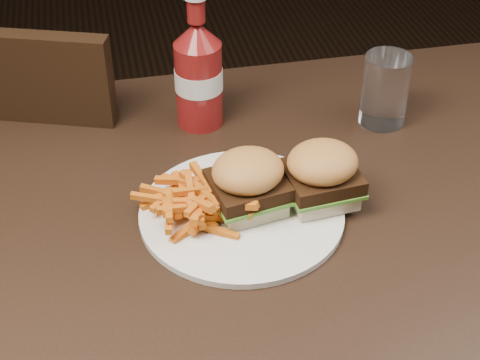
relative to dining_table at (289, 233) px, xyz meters
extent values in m
cube|color=black|center=(0.00, 0.00, 0.00)|extent=(1.20, 0.80, 0.04)
cube|color=black|center=(-0.32, 0.52, -0.30)|extent=(0.55, 0.55, 0.04)
cylinder|color=white|center=(-0.06, 0.02, 0.03)|extent=(0.26, 0.26, 0.01)
cube|color=beige|center=(-0.05, 0.03, 0.04)|extent=(0.09, 0.09, 0.02)
cube|color=beige|center=(0.05, 0.02, 0.04)|extent=(0.09, 0.08, 0.02)
cylinder|color=maroon|center=(-0.07, 0.25, 0.08)|extent=(0.07, 0.07, 0.14)
cylinder|color=white|center=(0.19, 0.19, 0.08)|extent=(0.07, 0.07, 0.11)
camera|label=1|loc=(-0.21, -0.67, 0.63)|focal=55.00mm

